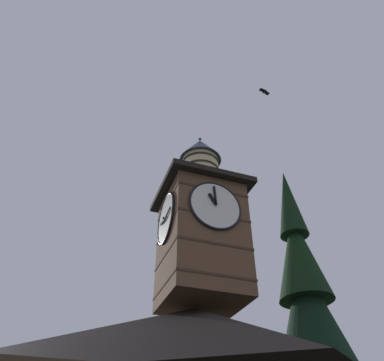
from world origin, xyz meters
name	(u,v)px	position (x,y,z in m)	size (l,w,h in m)	color
clock_tower	(201,225)	(-1.43, -2.35, 10.65)	(3.73, 3.73, 8.56)	brown
pine_tree_aside	(315,341)	(-9.05, -6.40, 7.70)	(5.46, 5.46, 18.69)	#473323
flying_bird_high	(264,91)	(-5.33, -1.72, 20.26)	(0.72, 0.38, 0.16)	black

